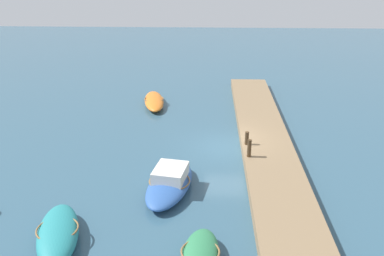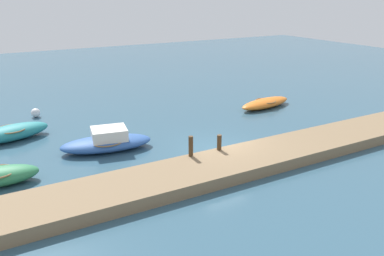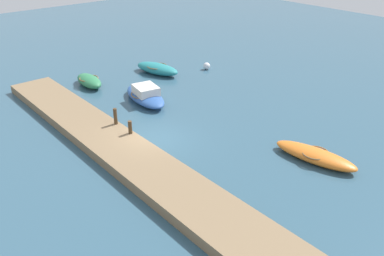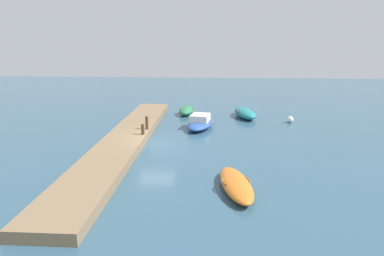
{
  "view_description": "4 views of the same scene",
  "coord_description": "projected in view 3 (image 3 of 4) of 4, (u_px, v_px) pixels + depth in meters",
  "views": [
    {
      "loc": [
        -22.49,
        1.15,
        10.49
      ],
      "look_at": [
        -0.48,
        2.0,
        1.4
      ],
      "focal_mm": 40.26,
      "sensor_mm": 36.0,
      "label": 1
    },
    {
      "loc": [
        -10.41,
        -15.66,
        7.68
      ],
      "look_at": [
        -0.59,
        1.7,
        0.81
      ],
      "focal_mm": 37.12,
      "sensor_mm": 36.0,
      "label": 2
    },
    {
      "loc": [
        16.78,
        -11.4,
        11.07
      ],
      "look_at": [
        1.48,
        1.63,
        0.81
      ],
      "focal_mm": 38.02,
      "sensor_mm": 36.0,
      "label": 3
    },
    {
      "loc": [
        23.23,
        3.94,
        7.24
      ],
      "look_at": [
        0.49,
        2.52,
        1.36
      ],
      "focal_mm": 33.08,
      "sensor_mm": 36.0,
      "label": 4
    }
  ],
  "objects": [
    {
      "name": "ground_plane",
      "position": [
        153.0,
        140.0,
        22.99
      ],
      "size": [
        84.0,
        84.0,
        0.0
      ],
      "primitive_type": "plane",
      "color": "#33566B"
    },
    {
      "name": "dock_platform",
      "position": [
        119.0,
        149.0,
        21.6
      ],
      "size": [
        24.91,
        2.82,
        0.54
      ],
      "primitive_type": "cube",
      "color": "#846B4C",
      "rests_on": "ground_plane"
    },
    {
      "name": "rowboat_green",
      "position": [
        89.0,
        81.0,
        30.39
      ],
      "size": [
        3.25,
        1.59,
        0.78
      ],
      "rotation": [
        0.0,
        0.0,
        -0.08
      ],
      "color": "#2D7A4C",
      "rests_on": "ground_plane"
    },
    {
      "name": "rowboat_orange",
      "position": [
        315.0,
        155.0,
        20.89
      ],
      "size": [
        4.57,
        2.06,
        0.62
      ],
      "rotation": [
        0.0,
        0.0,
        0.16
      ],
      "color": "orange",
      "rests_on": "ground_plane"
    },
    {
      "name": "motorboat_blue",
      "position": [
        145.0,
        95.0,
        27.77
      ],
      "size": [
        4.84,
        2.68,
        1.15
      ],
      "rotation": [
        0.0,
        0.0,
        -0.18
      ],
      "color": "#2D569E",
      "rests_on": "ground_plane"
    },
    {
      "name": "rowboat_teal",
      "position": [
        157.0,
        69.0,
        32.83
      ],
      "size": [
        4.28,
        2.46,
        0.83
      ],
      "rotation": [
        0.0,
        0.0,
        0.24
      ],
      "color": "teal",
      "rests_on": "ground_plane"
    },
    {
      "name": "mooring_post_west",
      "position": [
        115.0,
        116.0,
        23.42
      ],
      "size": [
        0.21,
        0.21,
        0.96
      ],
      "primitive_type": "cylinder",
      "color": "#47331E",
      "rests_on": "dock_platform"
    },
    {
      "name": "mooring_post_mid_west",
      "position": [
        130.0,
        127.0,
        22.42
      ],
      "size": [
        0.22,
        0.22,
        0.75
      ],
      "primitive_type": "cylinder",
      "color": "#47331E",
      "rests_on": "dock_platform"
    },
    {
      "name": "marker_buoy",
      "position": [
        207.0,
        66.0,
        33.82
      ],
      "size": [
        0.58,
        0.58,
        0.58
      ],
      "primitive_type": "sphere",
      "color": "silver",
      "rests_on": "ground_plane"
    }
  ]
}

